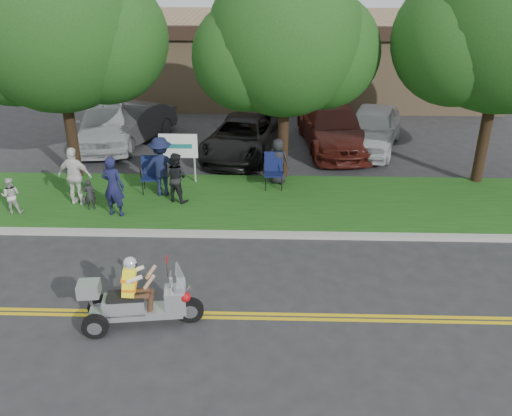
{
  "coord_description": "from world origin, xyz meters",
  "views": [
    {
      "loc": [
        0.12,
        -9.97,
        7.2
      ],
      "look_at": [
        -0.24,
        2.0,
        1.38
      ],
      "focal_mm": 38.0,
      "sensor_mm": 36.0,
      "label": 1
    }
  ],
  "objects_px": {
    "trike_scooter": "(136,302)",
    "lawn_chair_a": "(151,172)",
    "parked_car_far_right": "(372,128)",
    "lawn_chair_b": "(274,168)",
    "spectator_adult_mid": "(176,177)",
    "parked_car_far_left": "(106,123)",
    "parked_car_mid": "(242,137)",
    "spectator_adult_right": "(75,176)",
    "parked_car_left": "(132,125)",
    "spectator_adult_left": "(113,186)",
    "parked_car_right": "(333,127)"
  },
  "relations": [
    {
      "from": "trike_scooter",
      "to": "lawn_chair_b",
      "type": "relative_size",
      "value": 2.23
    },
    {
      "from": "spectator_adult_right",
      "to": "parked_car_far_right",
      "type": "bearing_deg",
      "value": -142.85
    },
    {
      "from": "spectator_adult_mid",
      "to": "spectator_adult_right",
      "type": "height_order",
      "value": "spectator_adult_right"
    },
    {
      "from": "parked_car_right",
      "to": "parked_car_mid",
      "type": "bearing_deg",
      "value": -170.24
    },
    {
      "from": "lawn_chair_a",
      "to": "parked_car_far_left",
      "type": "relative_size",
      "value": 0.22
    },
    {
      "from": "trike_scooter",
      "to": "spectator_adult_left",
      "type": "distance_m",
      "value": 5.25
    },
    {
      "from": "spectator_adult_mid",
      "to": "lawn_chair_a",
      "type": "bearing_deg",
      "value": -15.49
    },
    {
      "from": "trike_scooter",
      "to": "parked_car_right",
      "type": "relative_size",
      "value": 0.45
    },
    {
      "from": "spectator_adult_right",
      "to": "parked_car_mid",
      "type": "bearing_deg",
      "value": -127.79
    },
    {
      "from": "lawn_chair_b",
      "to": "parked_car_far_right",
      "type": "distance_m",
      "value": 5.59
    },
    {
      "from": "spectator_adult_mid",
      "to": "parked_car_left",
      "type": "height_order",
      "value": "spectator_adult_mid"
    },
    {
      "from": "parked_car_mid",
      "to": "spectator_adult_left",
      "type": "bearing_deg",
      "value": -109.64
    },
    {
      "from": "parked_car_mid",
      "to": "parked_car_far_right",
      "type": "xyz_separation_m",
      "value": [
        4.99,
        0.85,
        0.12
      ]
    },
    {
      "from": "spectator_adult_mid",
      "to": "parked_car_far_right",
      "type": "bearing_deg",
      "value": -117.73
    },
    {
      "from": "parked_car_left",
      "to": "parked_car_far_right",
      "type": "distance_m",
      "value": 9.51
    },
    {
      "from": "spectator_adult_mid",
      "to": "lawn_chair_b",
      "type": "bearing_deg",
      "value": -133.72
    },
    {
      "from": "spectator_adult_right",
      "to": "parked_car_left",
      "type": "bearing_deg",
      "value": -84.93
    },
    {
      "from": "lawn_chair_a",
      "to": "spectator_adult_mid",
      "type": "bearing_deg",
      "value": -46.09
    },
    {
      "from": "lawn_chair_a",
      "to": "parked_car_left",
      "type": "distance_m",
      "value": 5.28
    },
    {
      "from": "lawn_chair_a",
      "to": "parked_car_far_right",
      "type": "bearing_deg",
      "value": 24.1
    },
    {
      "from": "lawn_chair_a",
      "to": "parked_car_mid",
      "type": "height_order",
      "value": "parked_car_mid"
    },
    {
      "from": "spectator_adult_mid",
      "to": "parked_car_mid",
      "type": "bearing_deg",
      "value": -87.59
    },
    {
      "from": "lawn_chair_b",
      "to": "spectator_adult_mid",
      "type": "distance_m",
      "value": 3.2
    },
    {
      "from": "lawn_chair_b",
      "to": "parked_car_far_right",
      "type": "bearing_deg",
      "value": 45.11
    },
    {
      "from": "trike_scooter",
      "to": "spectator_adult_mid",
      "type": "distance_m",
      "value": 5.95
    },
    {
      "from": "spectator_adult_mid",
      "to": "parked_car_far_left",
      "type": "bearing_deg",
      "value": -31.96
    },
    {
      "from": "lawn_chair_a",
      "to": "spectator_adult_right",
      "type": "distance_m",
      "value": 2.31
    },
    {
      "from": "parked_car_far_left",
      "to": "parked_car_mid",
      "type": "bearing_deg",
      "value": -22.21
    },
    {
      "from": "spectator_adult_left",
      "to": "parked_car_left",
      "type": "height_order",
      "value": "spectator_adult_left"
    },
    {
      "from": "lawn_chair_a",
      "to": "trike_scooter",
      "type": "bearing_deg",
      "value": -87.4
    },
    {
      "from": "lawn_chair_b",
      "to": "parked_car_far_right",
      "type": "height_order",
      "value": "parked_car_far_right"
    },
    {
      "from": "spectator_adult_left",
      "to": "parked_car_left",
      "type": "distance_m",
      "value": 6.84
    },
    {
      "from": "trike_scooter",
      "to": "lawn_chair_b",
      "type": "distance_m",
      "value": 7.68
    },
    {
      "from": "spectator_adult_left",
      "to": "lawn_chair_a",
      "type": "bearing_deg",
      "value": -98.88
    },
    {
      "from": "parked_car_far_right",
      "to": "lawn_chair_a",
      "type": "bearing_deg",
      "value": -131.61
    },
    {
      "from": "trike_scooter",
      "to": "lawn_chair_a",
      "type": "height_order",
      "value": "trike_scooter"
    },
    {
      "from": "spectator_adult_left",
      "to": "parked_car_far_right",
      "type": "xyz_separation_m",
      "value": [
        8.39,
        6.32,
        -0.19
      ]
    },
    {
      "from": "spectator_adult_left",
      "to": "parked_car_far_right",
      "type": "relative_size",
      "value": 0.38
    },
    {
      "from": "parked_car_mid",
      "to": "parked_car_left",
      "type": "bearing_deg",
      "value": 176.43
    },
    {
      "from": "parked_car_far_left",
      "to": "parked_car_mid",
      "type": "xyz_separation_m",
      "value": [
        5.48,
        -1.07,
        -0.18
      ]
    },
    {
      "from": "trike_scooter",
      "to": "lawn_chair_b",
      "type": "xyz_separation_m",
      "value": [
        2.82,
        7.14,
        0.17
      ]
    },
    {
      "from": "spectator_adult_mid",
      "to": "parked_car_right",
      "type": "distance_m",
      "value": 7.6
    },
    {
      "from": "lawn_chair_a",
      "to": "parked_car_far_left",
      "type": "xyz_separation_m",
      "value": [
        -2.77,
        4.75,
        0.14
      ]
    },
    {
      "from": "parked_car_mid",
      "to": "parked_car_right",
      "type": "relative_size",
      "value": 0.89
    },
    {
      "from": "spectator_adult_mid",
      "to": "spectator_adult_right",
      "type": "xyz_separation_m",
      "value": [
        -2.97,
        -0.28,
        0.12
      ]
    },
    {
      "from": "spectator_adult_left",
      "to": "parked_car_right",
      "type": "distance_m",
      "value": 9.48
    },
    {
      "from": "spectator_adult_mid",
      "to": "parked_car_far_right",
      "type": "xyz_separation_m",
      "value": [
        6.77,
        5.3,
        -0.06
      ]
    },
    {
      "from": "lawn_chair_b",
      "to": "spectator_adult_left",
      "type": "bearing_deg",
      "value": -156.17
    },
    {
      "from": "lawn_chair_b",
      "to": "parked_car_far_left",
      "type": "height_order",
      "value": "parked_car_far_left"
    },
    {
      "from": "trike_scooter",
      "to": "spectator_adult_right",
      "type": "bearing_deg",
      "value": 111.63
    }
  ]
}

